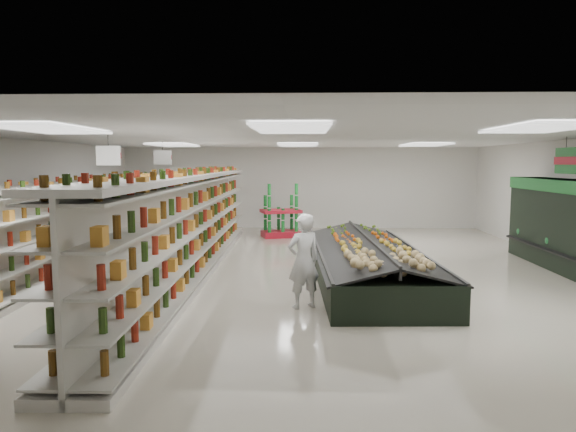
{
  "coord_description": "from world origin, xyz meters",
  "views": [
    {
      "loc": [
        0.22,
        -12.43,
        2.62
      ],
      "look_at": [
        -0.21,
        0.67,
        1.24
      ],
      "focal_mm": 32.0,
      "sensor_mm": 36.0,
      "label": 1
    }
  ],
  "objects_px": {
    "gondola_left": "(75,228)",
    "produce_island": "(368,261)",
    "soda_endcap": "(281,213)",
    "gondola_center": "(191,228)",
    "shopper_background": "(186,216)",
    "shopper_main": "(303,261)"
  },
  "relations": [
    {
      "from": "gondola_left",
      "to": "produce_island",
      "type": "height_order",
      "value": "gondola_left"
    },
    {
      "from": "gondola_left",
      "to": "soda_endcap",
      "type": "bearing_deg",
      "value": 44.62
    },
    {
      "from": "gondola_center",
      "to": "produce_island",
      "type": "xyz_separation_m",
      "value": [
        4.06,
        -0.54,
        -0.63
      ]
    },
    {
      "from": "produce_island",
      "to": "shopper_background",
      "type": "distance_m",
      "value": 6.87
    },
    {
      "from": "produce_island",
      "to": "shopper_main",
      "type": "relative_size",
      "value": 3.85
    },
    {
      "from": "gondola_left",
      "to": "shopper_background",
      "type": "height_order",
      "value": "gondola_left"
    },
    {
      "from": "gondola_left",
      "to": "shopper_background",
      "type": "relative_size",
      "value": 6.53
    },
    {
      "from": "soda_endcap",
      "to": "shopper_background",
      "type": "xyz_separation_m",
      "value": [
        -2.86,
        -2.03,
        0.12
      ]
    },
    {
      "from": "soda_endcap",
      "to": "shopper_main",
      "type": "bearing_deg",
      "value": -84.67
    },
    {
      "from": "produce_island",
      "to": "soda_endcap",
      "type": "distance_m",
      "value": 6.98
    },
    {
      "from": "produce_island",
      "to": "soda_endcap",
      "type": "xyz_separation_m",
      "value": [
        -2.24,
        6.6,
        0.39
      ]
    },
    {
      "from": "shopper_background",
      "to": "soda_endcap",
      "type": "bearing_deg",
      "value": -42.98
    },
    {
      "from": "gondola_center",
      "to": "produce_island",
      "type": "bearing_deg",
      "value": -8.67
    },
    {
      "from": "produce_island",
      "to": "shopper_background",
      "type": "height_order",
      "value": "shopper_background"
    },
    {
      "from": "gondola_left",
      "to": "gondola_center",
      "type": "height_order",
      "value": "gondola_center"
    },
    {
      "from": "soda_endcap",
      "to": "shopper_background",
      "type": "relative_size",
      "value": 0.9
    },
    {
      "from": "produce_island",
      "to": "soda_endcap",
      "type": "height_order",
      "value": "soda_endcap"
    },
    {
      "from": "gondola_left",
      "to": "produce_island",
      "type": "distance_m",
      "value": 7.29
    },
    {
      "from": "soda_endcap",
      "to": "shopper_main",
      "type": "xyz_separation_m",
      "value": [
        0.82,
        -8.8,
        0.03
      ]
    },
    {
      "from": "gondola_left",
      "to": "produce_island",
      "type": "bearing_deg",
      "value": -12.84
    },
    {
      "from": "shopper_main",
      "to": "produce_island",
      "type": "bearing_deg",
      "value": -150.56
    },
    {
      "from": "gondola_center",
      "to": "shopper_main",
      "type": "relative_size",
      "value": 7.91
    }
  ]
}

